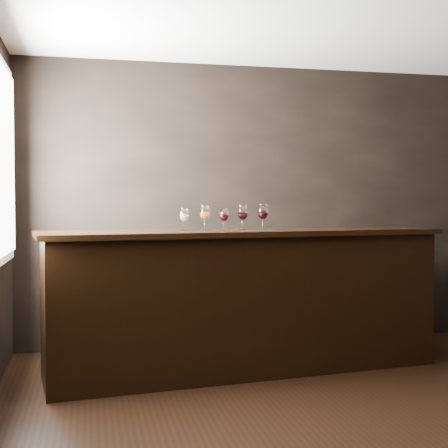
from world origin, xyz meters
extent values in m
plane|color=black|center=(0.00, 0.00, 0.00)|extent=(5.00, 5.00, 0.00)
cube|color=black|center=(0.00, 2.25, 1.40)|extent=(5.00, 0.02, 2.80)
cube|color=white|center=(-2.43, 1.20, 1.75)|extent=(0.02, 1.15, 1.45)
cube|color=black|center=(-0.51, 1.22, 0.58)|extent=(3.36, 1.11, 1.15)
cube|color=black|center=(-0.51, 1.22, 1.17)|extent=(3.47, 1.20, 0.04)
cube|color=black|center=(-0.53, 2.03, 0.50)|extent=(2.76, 0.40, 0.99)
cylinder|color=white|center=(-1.02, 1.25, 1.20)|extent=(0.07, 0.07, 0.00)
cylinder|color=white|center=(-1.02, 1.25, 1.24)|extent=(0.01, 0.01, 0.07)
ellipsoid|color=white|center=(-1.02, 1.25, 1.33)|extent=(0.08, 0.08, 0.11)
cylinder|color=white|center=(-1.02, 1.25, 1.37)|extent=(0.06, 0.06, 0.01)
ellipsoid|color=#DFDF7F|center=(-1.02, 1.25, 1.31)|extent=(0.06, 0.06, 0.05)
cylinder|color=white|center=(-0.85, 1.26, 1.20)|extent=(0.07, 0.07, 0.00)
cylinder|color=white|center=(-0.85, 1.26, 1.24)|extent=(0.01, 0.01, 0.08)
ellipsoid|color=white|center=(-0.85, 1.26, 1.34)|extent=(0.09, 0.09, 0.12)
cylinder|color=white|center=(-0.85, 1.26, 1.40)|extent=(0.07, 0.07, 0.01)
ellipsoid|color=orange|center=(-0.85, 1.26, 1.32)|extent=(0.07, 0.07, 0.06)
cylinder|color=white|center=(-0.69, 1.20, 1.20)|extent=(0.07, 0.07, 0.00)
cylinder|color=white|center=(-0.69, 1.20, 1.24)|extent=(0.01, 0.01, 0.07)
ellipsoid|color=white|center=(-0.69, 1.20, 1.32)|extent=(0.08, 0.08, 0.11)
cylinder|color=white|center=(-0.69, 1.20, 1.37)|extent=(0.06, 0.06, 0.01)
ellipsoid|color=black|center=(-0.69, 1.20, 1.31)|extent=(0.06, 0.06, 0.05)
cylinder|color=white|center=(-0.52, 1.25, 1.20)|extent=(0.07, 0.07, 0.00)
cylinder|color=white|center=(-0.52, 1.25, 1.24)|extent=(0.01, 0.01, 0.08)
ellipsoid|color=white|center=(-0.52, 1.25, 1.34)|extent=(0.09, 0.09, 0.13)
cylinder|color=white|center=(-0.52, 1.25, 1.40)|extent=(0.07, 0.07, 0.01)
ellipsoid|color=black|center=(-0.52, 1.25, 1.32)|extent=(0.07, 0.07, 0.06)
cylinder|color=white|center=(-0.35, 1.22, 1.20)|extent=(0.08, 0.08, 0.00)
cylinder|color=white|center=(-0.35, 1.22, 1.24)|extent=(0.01, 0.01, 0.08)
ellipsoid|color=white|center=(-0.35, 1.22, 1.35)|extent=(0.09, 0.09, 0.13)
cylinder|color=white|center=(-0.35, 1.22, 1.41)|extent=(0.07, 0.07, 0.01)
ellipsoid|color=black|center=(-0.35, 1.22, 1.33)|extent=(0.07, 0.07, 0.06)
camera|label=1|loc=(-1.80, -3.86, 1.43)|focal=50.00mm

